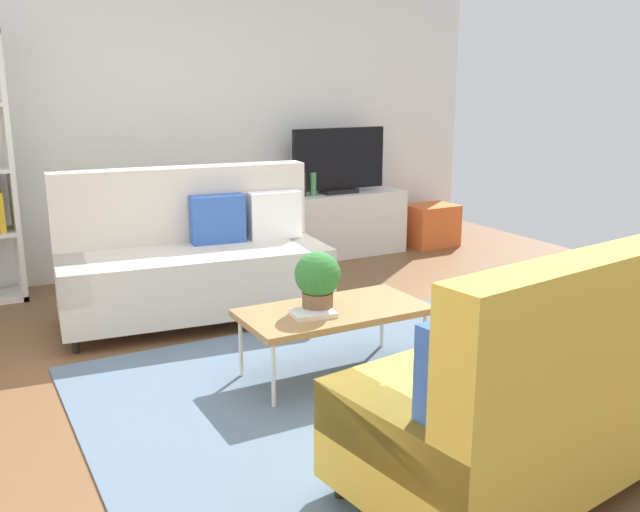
% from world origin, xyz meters
% --- Properties ---
extents(ground_plane, '(7.68, 7.68, 0.00)m').
position_xyz_m(ground_plane, '(0.00, 0.00, 0.00)').
color(ground_plane, brown).
extents(wall_far, '(6.40, 0.12, 2.90)m').
position_xyz_m(wall_far, '(0.00, 2.80, 1.45)').
color(wall_far, white).
rests_on(wall_far, ground_plane).
extents(area_rug, '(2.90, 2.20, 0.01)m').
position_xyz_m(area_rug, '(-0.02, -0.32, 0.01)').
color(area_rug, slate).
rests_on(area_rug, ground_plane).
extents(couch_beige, '(1.98, 1.04, 1.10)m').
position_xyz_m(couch_beige, '(-0.35, 1.30, 0.45)').
color(couch_beige, beige).
rests_on(couch_beige, ground_plane).
extents(couch_green, '(2.00, 1.09, 1.10)m').
position_xyz_m(couch_green, '(0.32, -1.54, 0.45)').
color(couch_green, gold).
rests_on(couch_green, ground_plane).
extents(coffee_table, '(1.10, 0.56, 0.42)m').
position_xyz_m(coffee_table, '(0.03, -0.12, 0.39)').
color(coffee_table, '#9E7042').
rests_on(coffee_table, ground_plane).
extents(tv_console, '(1.40, 0.44, 0.64)m').
position_xyz_m(tv_console, '(1.54, 2.46, 0.32)').
color(tv_console, silver).
rests_on(tv_console, ground_plane).
extents(tv, '(1.00, 0.20, 0.64)m').
position_xyz_m(tv, '(1.54, 2.44, 0.95)').
color(tv, black).
rests_on(tv, tv_console).
extents(storage_trunk, '(0.52, 0.40, 0.44)m').
position_xyz_m(storage_trunk, '(2.64, 2.36, 0.22)').
color(storage_trunk, orange).
rests_on(storage_trunk, ground_plane).
extents(potted_plant, '(0.27, 0.27, 0.36)m').
position_xyz_m(potted_plant, '(-0.08, -0.11, 0.61)').
color(potted_plant, brown).
rests_on(potted_plant, coffee_table).
extents(table_book_0, '(0.27, 0.22, 0.03)m').
position_xyz_m(table_book_0, '(-0.14, -0.18, 0.43)').
color(table_book_0, silver).
rests_on(table_book_0, coffee_table).
extents(vase_0, '(0.12, 0.12, 0.15)m').
position_xyz_m(vase_0, '(0.96, 2.51, 0.72)').
color(vase_0, silver).
rests_on(vase_0, tv_console).
extents(bottle_0, '(0.05, 0.05, 0.23)m').
position_xyz_m(bottle_0, '(1.14, 2.42, 0.76)').
color(bottle_0, '#262626').
rests_on(bottle_0, tv_console).
extents(bottle_1, '(0.06, 0.06, 0.23)m').
position_xyz_m(bottle_1, '(1.24, 2.42, 0.75)').
color(bottle_1, '#3F8C4C').
rests_on(bottle_1, tv_console).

